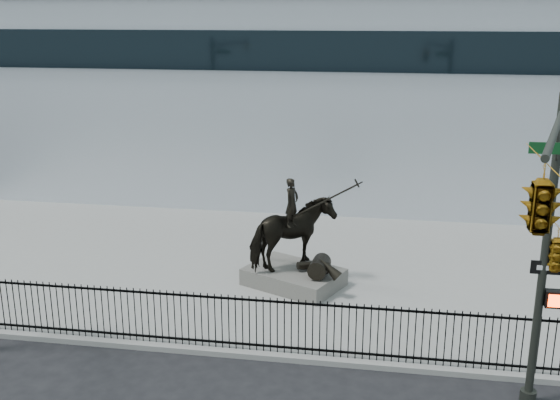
# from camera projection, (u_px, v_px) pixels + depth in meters

# --- Properties ---
(ground) EXTENTS (120.00, 120.00, 0.00)m
(ground) POSITION_uv_depth(u_px,v_px,m) (225.00, 379.00, 15.76)
(ground) COLOR black
(ground) RESTS_ON ground
(plaza) EXTENTS (30.00, 12.00, 0.15)m
(plaza) POSITION_uv_depth(u_px,v_px,m) (275.00, 268.00, 22.38)
(plaza) COLOR gray
(plaza) RESTS_ON ground
(building) EXTENTS (44.00, 14.00, 9.00)m
(building) POSITION_uv_depth(u_px,v_px,m) (318.00, 93.00, 33.47)
(building) COLOR silver
(building) RESTS_ON ground
(picket_fence) EXTENTS (22.10, 0.10, 1.50)m
(picket_fence) POSITION_uv_depth(u_px,v_px,m) (236.00, 322.00, 16.70)
(picket_fence) COLOR black
(picket_fence) RESTS_ON plaza
(statue_plinth) EXTENTS (3.41, 2.98, 0.54)m
(statue_plinth) POSITION_uv_depth(u_px,v_px,m) (294.00, 277.00, 20.77)
(statue_plinth) COLOR #55514D
(statue_plinth) RESTS_ON plaza
(equestrian_statue) EXTENTS (3.35, 2.86, 3.10)m
(equestrian_statue) POSITION_uv_depth(u_px,v_px,m) (295.00, 236.00, 20.35)
(equestrian_statue) COLOR black
(equestrian_statue) RESTS_ON statue_plinth
(traffic_signal_right) EXTENTS (2.17, 6.86, 7.00)m
(traffic_signal_right) POSITION_uv_depth(u_px,v_px,m) (549.00, 229.00, 11.51)
(traffic_signal_right) COLOR #252923
(traffic_signal_right) RESTS_ON ground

